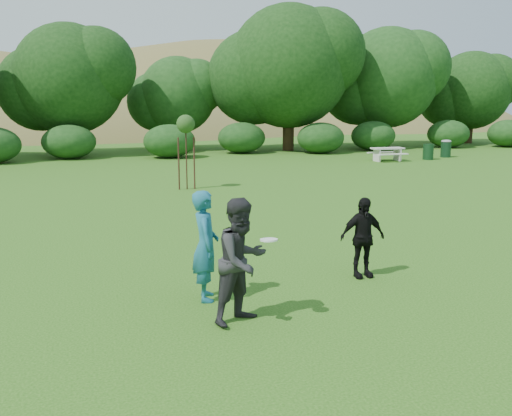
{
  "coord_description": "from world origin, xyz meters",
  "views": [
    {
      "loc": [
        -3.56,
        -8.55,
        3.4
      ],
      "look_at": [
        0.0,
        3.0,
        1.1
      ],
      "focal_mm": 40.0,
      "sensor_mm": 36.0,
      "label": 1
    }
  ],
  "objects_px": {
    "picnic_table": "(387,152)",
    "trash_can_lidded": "(446,148)",
    "player_teal": "(205,246)",
    "player_grey": "(242,261)",
    "sapling": "(186,126)",
    "trash_can_near": "(428,152)",
    "player_black": "(362,237)"
  },
  "relations": [
    {
      "from": "player_grey",
      "to": "trash_can_near",
      "type": "relative_size",
      "value": 2.17
    },
    {
      "from": "player_teal",
      "to": "player_black",
      "type": "xyz_separation_m",
      "value": [
        3.16,
        0.35,
        -0.17
      ]
    },
    {
      "from": "picnic_table",
      "to": "player_grey",
      "type": "bearing_deg",
      "value": -124.98
    },
    {
      "from": "sapling",
      "to": "trash_can_lidded",
      "type": "distance_m",
      "value": 18.88
    },
    {
      "from": "sapling",
      "to": "picnic_table",
      "type": "relative_size",
      "value": 1.58
    },
    {
      "from": "picnic_table",
      "to": "trash_can_lidded",
      "type": "bearing_deg",
      "value": 11.91
    },
    {
      "from": "player_teal",
      "to": "player_black",
      "type": "relative_size",
      "value": 1.21
    },
    {
      "from": "player_teal",
      "to": "trash_can_lidded",
      "type": "relative_size",
      "value": 1.82
    },
    {
      "from": "trash_can_near",
      "to": "player_grey",
      "type": "bearing_deg",
      "value": -129.69
    },
    {
      "from": "sapling",
      "to": "picnic_table",
      "type": "xyz_separation_m",
      "value": [
        12.61,
        6.81,
        -1.9
      ]
    },
    {
      "from": "player_grey",
      "to": "sapling",
      "type": "bearing_deg",
      "value": 54.56
    },
    {
      "from": "player_teal",
      "to": "player_grey",
      "type": "bearing_deg",
      "value": -157.08
    },
    {
      "from": "trash_can_near",
      "to": "trash_can_lidded",
      "type": "height_order",
      "value": "trash_can_lidded"
    },
    {
      "from": "player_grey",
      "to": "sapling",
      "type": "xyz_separation_m",
      "value": [
        1.59,
        13.48,
        1.44
      ]
    },
    {
      "from": "player_grey",
      "to": "trash_can_lidded",
      "type": "distance_m",
      "value": 28.3
    },
    {
      "from": "player_teal",
      "to": "sapling",
      "type": "distance_m",
      "value": 12.55
    },
    {
      "from": "player_teal",
      "to": "picnic_table",
      "type": "distance_m",
      "value": 24.02
    },
    {
      "from": "trash_can_near",
      "to": "picnic_table",
      "type": "relative_size",
      "value": 0.5
    },
    {
      "from": "picnic_table",
      "to": "sapling",
      "type": "bearing_deg",
      "value": -151.62
    },
    {
      "from": "trash_can_near",
      "to": "trash_can_lidded",
      "type": "bearing_deg",
      "value": 26.34
    },
    {
      "from": "player_teal",
      "to": "player_grey",
      "type": "distance_m",
      "value": 1.21
    },
    {
      "from": "player_grey",
      "to": "sapling",
      "type": "distance_m",
      "value": 13.65
    },
    {
      "from": "player_teal",
      "to": "trash_can_lidded",
      "type": "xyz_separation_m",
      "value": [
        19.02,
        20.08,
        -0.41
      ]
    },
    {
      "from": "player_grey",
      "to": "player_black",
      "type": "bearing_deg",
      "value": -0.7
    },
    {
      "from": "sapling",
      "to": "trash_can_lidded",
      "type": "height_order",
      "value": "sapling"
    },
    {
      "from": "trash_can_lidded",
      "to": "trash_can_near",
      "type": "bearing_deg",
      "value": -153.66
    },
    {
      "from": "sapling",
      "to": "picnic_table",
      "type": "bearing_deg",
      "value": 28.38
    },
    {
      "from": "player_teal",
      "to": "player_grey",
      "type": "height_order",
      "value": "player_grey"
    },
    {
      "from": "trash_can_lidded",
      "to": "player_teal",
      "type": "bearing_deg",
      "value": -133.45
    },
    {
      "from": "player_black",
      "to": "picnic_table",
      "type": "bearing_deg",
      "value": 58.5
    },
    {
      "from": "player_black",
      "to": "player_teal",
      "type": "bearing_deg",
      "value": -174.07
    },
    {
      "from": "player_grey",
      "to": "trash_can_near",
      "type": "bearing_deg",
      "value": 21.6
    }
  ]
}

